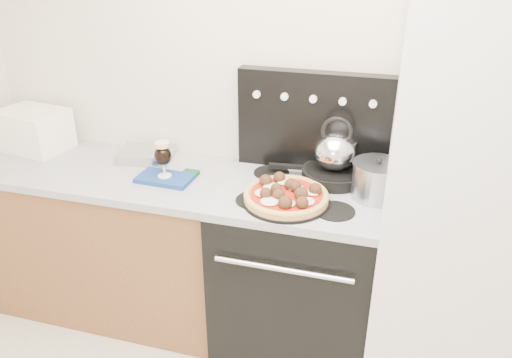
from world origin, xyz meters
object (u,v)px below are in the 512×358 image
(toaster_oven, at_px, (34,130))
(pizza_pan, at_px, (286,201))
(fridge, at_px, (460,208))
(base_cabinet, at_px, (108,240))
(pizza, at_px, (286,194))
(skillet, at_px, (334,175))
(stock_pot, at_px, (377,181))
(tea_kettle, at_px, (336,148))
(oven_mitt, at_px, (165,178))
(beer_glass, at_px, (163,159))
(stove_body, at_px, (297,274))

(toaster_oven, relative_size, pizza_pan, 0.91)
(fridge, bearing_deg, base_cabinet, 178.41)
(pizza, xyz_separation_m, skillet, (0.17, 0.29, -0.01))
(pizza_pan, relative_size, stock_pot, 1.78)
(tea_kettle, bearing_deg, pizza, -108.56)
(skillet, bearing_deg, tea_kettle, 180.00)
(skillet, relative_size, stock_pot, 1.40)
(base_cabinet, relative_size, skillet, 4.66)
(oven_mitt, xyz_separation_m, pizza_pan, (0.64, -0.09, 0.01))
(oven_mitt, xyz_separation_m, tea_kettle, (0.81, 0.20, 0.18))
(base_cabinet, bearing_deg, oven_mitt, -8.11)
(tea_kettle, bearing_deg, toaster_oven, -166.79)
(fridge, height_order, pizza_pan, fridge)
(beer_glass, distance_m, stock_pot, 1.02)
(beer_glass, distance_m, tea_kettle, 0.84)
(stove_body, xyz_separation_m, fridge, (0.70, -0.03, 0.51))
(oven_mitt, xyz_separation_m, pizza, (0.64, -0.09, 0.05))
(oven_mitt, height_order, pizza, pizza)
(oven_mitt, distance_m, tea_kettle, 0.85)
(oven_mitt, height_order, tea_kettle, tea_kettle)
(toaster_oven, relative_size, oven_mitt, 1.32)
(beer_glass, height_order, pizza, beer_glass)
(toaster_oven, xyz_separation_m, skillet, (1.70, 0.01, -0.07))
(pizza_pan, distance_m, skillet, 0.33)
(oven_mitt, distance_m, stock_pot, 1.03)
(base_cabinet, bearing_deg, stock_pot, 0.43)
(stove_body, xyz_separation_m, tea_kettle, (0.13, 0.16, 0.65))
(base_cabinet, bearing_deg, toaster_oven, 164.97)
(tea_kettle, xyz_separation_m, stock_pot, (0.21, -0.13, -0.09))
(beer_glass, height_order, tea_kettle, tea_kettle)
(base_cabinet, relative_size, toaster_oven, 4.04)
(pizza_pan, relative_size, pizza, 1.04)
(oven_mitt, distance_m, pizza_pan, 0.64)
(fridge, relative_size, skillet, 6.11)
(stove_body, relative_size, fridge, 0.46)
(toaster_oven, bearing_deg, skillet, 9.71)
(fridge, height_order, stock_pot, fridge)
(pizza_pan, bearing_deg, beer_glass, 172.09)
(fridge, height_order, toaster_oven, fridge)
(fridge, bearing_deg, pizza, -172.41)
(stove_body, bearing_deg, pizza, -109.19)
(fridge, distance_m, pizza_pan, 0.75)
(beer_glass, bearing_deg, tea_kettle, 13.63)
(toaster_oven, distance_m, beer_glass, 0.90)
(pizza_pan, bearing_deg, fridge, 7.59)
(pizza, bearing_deg, oven_mitt, 172.09)
(stove_body, bearing_deg, beer_glass, -177.02)
(tea_kettle, bearing_deg, beer_glass, -153.59)
(toaster_oven, xyz_separation_m, pizza_pan, (1.52, -0.27, -0.09))
(pizza_pan, bearing_deg, oven_mitt, 172.09)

